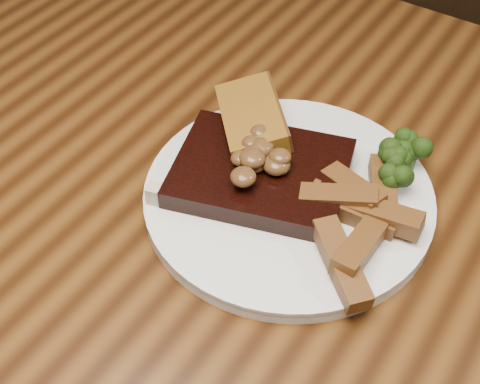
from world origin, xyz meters
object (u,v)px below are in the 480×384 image
object	(u,v)px
chair_far	(416,89)
garlic_bread	(251,132)
plate	(288,197)
potato_wedges	(358,224)
steak	(261,174)
dining_table	(256,265)

from	to	relation	value
chair_far	garlic_bread	bearing A→B (deg)	78.67
garlic_bread	plate	bearing A→B (deg)	14.99
garlic_bread	potato_wedges	bearing A→B (deg)	27.48
plate	steak	world-z (taller)	steak
chair_far	garlic_bread	world-z (taller)	chair_far
plate	potato_wedges	world-z (taller)	potato_wedges
chair_far	potato_wedges	distance (m)	0.74
steak	garlic_bread	world-z (taller)	steak
plate	garlic_bread	xyz separation A→B (m)	(-0.07, 0.05, 0.02)
dining_table	chair_far	size ratio (longest dim) A/B	1.93
steak	garlic_bread	bearing A→B (deg)	114.10
chair_far	garlic_bread	size ratio (longest dim) A/B	7.61
plate	steak	xyz separation A→B (m)	(-0.03, -0.00, 0.02)
dining_table	potato_wedges	size ratio (longest dim) A/B	13.70
steak	potato_wedges	distance (m)	0.11
dining_table	garlic_bread	bearing A→B (deg)	127.08
dining_table	plate	size ratio (longest dim) A/B	5.47
dining_table	plate	world-z (taller)	plate
steak	dining_table	bearing A→B (deg)	-79.57
steak	garlic_bread	size ratio (longest dim) A/B	1.57
plate	dining_table	bearing A→B (deg)	-126.63
plate	potato_wedges	xyz separation A→B (m)	(0.08, -0.01, 0.02)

